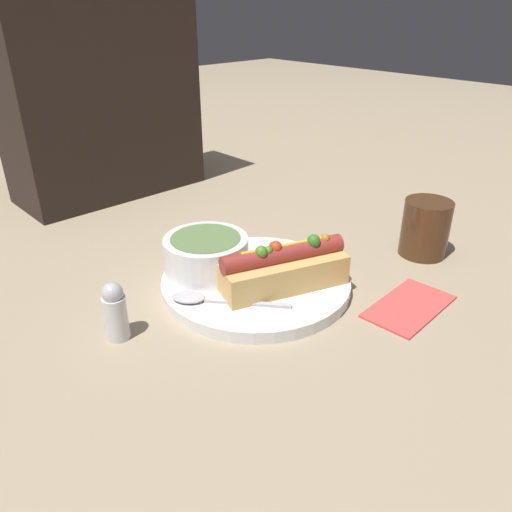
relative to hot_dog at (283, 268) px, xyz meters
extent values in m
plane|color=tan|center=(-0.01, 0.04, -0.04)|extent=(4.00, 4.00, 0.00)
cylinder|color=white|center=(-0.01, 0.04, -0.03)|extent=(0.25, 0.25, 0.02)
cube|color=#DBAD60|center=(0.00, 0.00, -0.01)|extent=(0.17, 0.11, 0.04)
cylinder|color=#9E332D|center=(0.00, 0.00, 0.02)|extent=(0.16, 0.08, 0.02)
sphere|color=#C63F1E|center=(-0.01, 0.00, 0.03)|extent=(0.02, 0.02, 0.02)
sphere|color=orange|center=(0.06, -0.02, 0.03)|extent=(0.01, 0.01, 0.01)
sphere|color=#518C2D|center=(-0.03, 0.01, 0.03)|extent=(0.02, 0.02, 0.02)
sphere|color=#518C2D|center=(-0.02, 0.00, 0.03)|extent=(0.01, 0.01, 0.01)
sphere|color=orange|center=(-0.01, 0.01, 0.03)|extent=(0.01, 0.01, 0.01)
sphere|color=#387A28|center=(0.04, -0.02, 0.03)|extent=(0.02, 0.02, 0.02)
cylinder|color=gold|center=(0.00, 0.00, 0.03)|extent=(0.11, 0.04, 0.01)
cylinder|color=white|center=(-0.05, 0.10, 0.00)|extent=(0.11, 0.11, 0.05)
cylinder|color=#66844C|center=(-0.05, 0.10, 0.02)|extent=(0.09, 0.09, 0.01)
cube|color=#B7B7BC|center=(-0.06, 0.00, -0.02)|extent=(0.07, 0.09, 0.00)
ellipsoid|color=#B7B7BC|center=(-0.11, 0.05, -0.02)|extent=(0.05, 0.05, 0.01)
cylinder|color=#4C2D19|center=(0.24, -0.06, 0.00)|extent=(0.07, 0.07, 0.09)
cube|color=#E04C47|center=(0.10, -0.13, -0.04)|extent=(0.13, 0.08, 0.01)
cylinder|color=silver|center=(-0.20, 0.07, -0.02)|extent=(0.03, 0.03, 0.05)
sphere|color=silver|center=(-0.20, 0.07, 0.02)|extent=(0.02, 0.02, 0.02)
cube|color=#2D231E|center=(0.04, 0.52, 0.14)|extent=(0.35, 0.16, 0.37)
camera|label=1|loc=(-0.41, -0.38, 0.31)|focal=35.00mm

